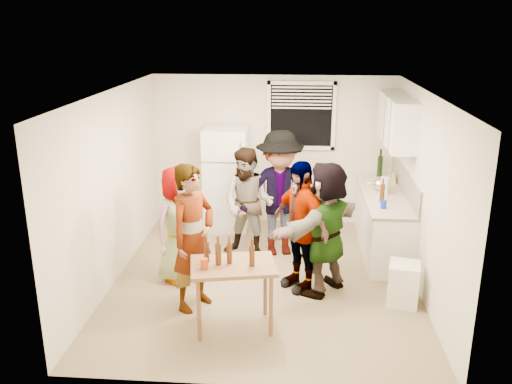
# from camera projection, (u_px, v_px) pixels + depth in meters

# --- Properties ---
(room) EXTENTS (4.00, 4.50, 2.50)m
(room) POSITION_uv_depth(u_px,v_px,m) (265.00, 279.00, 7.32)
(room) COLOR silver
(room) RESTS_ON ground
(window) EXTENTS (1.12, 0.10, 1.06)m
(window) POSITION_uv_depth(u_px,v_px,m) (301.00, 116.00, 8.82)
(window) COLOR white
(window) RESTS_ON room
(refrigerator) EXTENTS (0.70, 0.70, 1.70)m
(refrigerator) POSITION_uv_depth(u_px,v_px,m) (227.00, 179.00, 8.90)
(refrigerator) COLOR white
(refrigerator) RESTS_ON ground
(counter_lower) EXTENTS (0.60, 2.20, 0.86)m
(counter_lower) POSITION_uv_depth(u_px,v_px,m) (382.00, 222.00, 8.16)
(counter_lower) COLOR white
(counter_lower) RESTS_ON ground
(countertop) EXTENTS (0.64, 2.22, 0.04)m
(countertop) POSITION_uv_depth(u_px,v_px,m) (384.00, 194.00, 8.02)
(countertop) COLOR beige
(countertop) RESTS_ON counter_lower
(backsplash) EXTENTS (0.03, 2.20, 0.36)m
(backsplash) POSITION_uv_depth(u_px,v_px,m) (405.00, 182.00, 7.94)
(backsplash) COLOR #BDB7AE
(backsplash) RESTS_ON countertop
(upper_cabinets) EXTENTS (0.34, 1.60, 0.70)m
(upper_cabinets) POSITION_uv_depth(u_px,v_px,m) (396.00, 120.00, 7.88)
(upper_cabinets) COLOR white
(upper_cabinets) RESTS_ON room
(kettle) EXTENTS (0.30, 0.26, 0.22)m
(kettle) POSITION_uv_depth(u_px,v_px,m) (380.00, 190.00, 8.13)
(kettle) COLOR silver
(kettle) RESTS_ON countertop
(paper_towel) EXTENTS (0.12, 0.12, 0.26)m
(paper_towel) POSITION_uv_depth(u_px,v_px,m) (384.00, 195.00, 7.94)
(paper_towel) COLOR white
(paper_towel) RESTS_ON countertop
(wine_bottle) EXTENTS (0.08, 0.08, 0.33)m
(wine_bottle) POSITION_uv_depth(u_px,v_px,m) (379.00, 176.00, 8.87)
(wine_bottle) COLOR black
(wine_bottle) RESTS_ON countertop
(beer_bottle_counter) EXTENTS (0.07, 0.07, 0.25)m
(beer_bottle_counter) POSITION_uv_depth(u_px,v_px,m) (382.00, 202.00, 7.62)
(beer_bottle_counter) COLOR #47230C
(beer_bottle_counter) RESTS_ON countertop
(blue_cup) EXTENTS (0.08, 0.08, 0.11)m
(blue_cup) POSITION_uv_depth(u_px,v_px,m) (383.00, 208.00, 7.36)
(blue_cup) COLOR #0D29B5
(blue_cup) RESTS_ON countertop
(picture_frame) EXTENTS (0.02, 0.18, 0.15)m
(picture_frame) POSITION_uv_depth(u_px,v_px,m) (394.00, 178.00, 8.46)
(picture_frame) COLOR gold
(picture_frame) RESTS_ON countertop
(trash_bin) EXTENTS (0.43, 0.43, 0.53)m
(trash_bin) POSITION_uv_depth(u_px,v_px,m) (403.00, 285.00, 6.62)
(trash_bin) COLOR white
(trash_bin) RESTS_ON ground
(serving_table) EXTENTS (1.03, 0.78, 0.78)m
(serving_table) POSITION_uv_depth(u_px,v_px,m) (234.00, 327.00, 6.19)
(serving_table) COLOR brown
(serving_table) RESTS_ON ground
(beer_bottle_table) EXTENTS (0.06, 0.06, 0.25)m
(beer_bottle_table) POSITION_uv_depth(u_px,v_px,m) (218.00, 264.00, 5.94)
(beer_bottle_table) COLOR #47230C
(beer_bottle_table) RESTS_ON serving_table
(red_cup) EXTENTS (0.08, 0.08, 0.11)m
(red_cup) POSITION_uv_depth(u_px,v_px,m) (204.00, 268.00, 5.85)
(red_cup) COLOR #A8320F
(red_cup) RESTS_ON serving_table
(guest_grey) EXTENTS (1.72, 1.57, 0.50)m
(guest_grey) POSITION_uv_depth(u_px,v_px,m) (181.00, 279.00, 7.33)
(guest_grey) COLOR #9C9C9C
(guest_grey) RESTS_ON ground
(guest_stripe) EXTENTS (1.86, 1.53, 0.43)m
(guest_stripe) POSITION_uv_depth(u_px,v_px,m) (196.00, 305.00, 6.65)
(guest_stripe) COLOR #141933
(guest_stripe) RESTS_ON ground
(guest_back_left) EXTENTS (1.22, 1.78, 0.62)m
(guest_back_left) POSITION_uv_depth(u_px,v_px,m) (249.00, 255.00, 8.07)
(guest_back_left) COLOR #4F3B26
(guest_back_left) RESTS_ON ground
(guest_back_right) EXTENTS (1.56, 2.07, 0.69)m
(guest_back_right) POSITION_uv_depth(u_px,v_px,m) (279.00, 253.00, 8.15)
(guest_back_right) COLOR #404045
(guest_back_right) RESTS_ON ground
(guest_black) EXTENTS (1.96, 1.85, 0.42)m
(guest_black) POSITION_uv_depth(u_px,v_px,m) (298.00, 286.00, 7.12)
(guest_black) COLOR black
(guest_black) RESTS_ON ground
(guest_orange) EXTENTS (2.34, 2.33, 0.51)m
(guest_orange) POSITION_uv_depth(u_px,v_px,m) (323.00, 290.00, 7.02)
(guest_orange) COLOR #F9885F
(guest_orange) RESTS_ON ground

